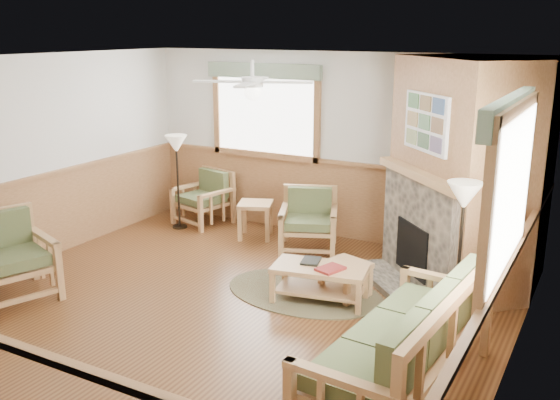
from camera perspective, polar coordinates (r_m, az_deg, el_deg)
The scene contains 22 objects.
floor at distance 7.02m, azimuth -5.71°, elevation -10.05°, with size 6.00×6.00×0.01m, color #573218.
ceiling at distance 6.35m, azimuth -6.38°, elevation 12.58°, with size 6.00×6.00×0.01m, color white.
wall_back at distance 9.12m, azimuth 4.80°, elevation 4.91°, with size 6.00×0.02×2.70m, color silver.
wall_left at distance 8.59m, azimuth -22.73°, elevation 3.11°, with size 0.02×6.00×2.70m, color silver.
wall_right at distance 5.48m, azimuth 20.74°, elevation -3.18°, with size 0.02×6.00×2.70m, color silver.
wainscot at distance 6.80m, azimuth -5.84°, elevation -5.82°, with size 6.00×6.00×1.10m, color #94653D, non-canonical shape.
fireplace at distance 7.60m, azimuth 16.04°, elevation 2.23°, with size 2.20×2.20×2.70m, color #94653D, non-canonical shape.
window_back at distance 9.44m, azimuth -1.39°, elevation 12.53°, with size 1.90×0.16×1.50m, color white, non-canonical shape.
window_right at distance 5.06m, azimuth 21.21°, elevation 9.01°, with size 0.16×1.90×1.50m, color white, non-canonical shape.
ceiling_fan at distance 6.44m, azimuth -2.56°, elevation 12.34°, with size 1.24×1.24×0.36m, color white, non-canonical shape.
sofa at distance 5.39m, azimuth 11.03°, elevation -12.45°, with size 0.91×2.22×1.02m, color tan, non-canonical shape.
armchair_back_left at distance 9.93m, azimuth -7.07°, elevation 0.19°, with size 0.74×0.74×0.83m, color tan, non-canonical shape.
armchair_back_right at distance 8.65m, azimuth 2.63°, elevation -1.93°, with size 0.76×0.76×0.86m, color tan, non-canonical shape.
armchair_left at distance 7.73m, azimuth -23.51°, elevation -4.88°, with size 0.88×0.88×0.98m, color tan, non-canonical shape.
coffee_table at distance 7.14m, azimuth 3.65°, elevation -7.64°, with size 1.06×0.53×0.42m, color tan, non-canonical shape.
end_table_chairs at distance 9.22m, azimuth -2.24°, elevation -1.84°, with size 0.48×0.46×0.54m, color tan, non-canonical shape.
footstool at distance 7.29m, azimuth 5.98°, elevation -7.24°, with size 0.47×0.47×0.41m, color tan, non-canonical shape.
braided_rug at distance 7.43m, azimuth 2.22°, elevation -8.39°, with size 1.92×1.92×0.01m, color brown.
floor_lamp_left at distance 9.68m, azimuth -9.32°, elevation 1.64°, with size 0.34×0.34×1.47m, color black, non-canonical shape.
floor_lamp_right at distance 6.64m, azimuth 16.10°, elevation -4.84°, with size 0.35×0.35×1.55m, color black, non-canonical shape.
book_red at distance 6.95m, azimuth 4.64°, elevation -6.17°, with size 0.22×0.30×0.03m, color maroon.
book_dark at distance 7.17m, azimuth 2.84°, elevation -5.49°, with size 0.20×0.27×0.03m, color black.
Camera 1 is at (3.65, -5.19, 3.00)m, focal length 40.00 mm.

